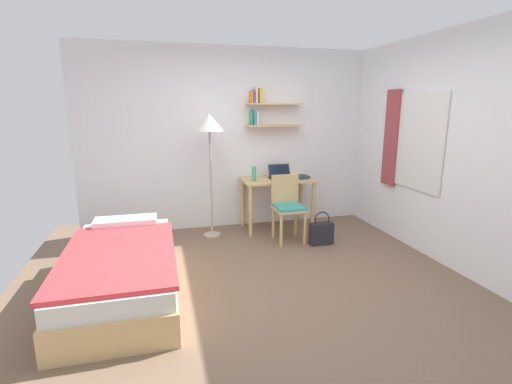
% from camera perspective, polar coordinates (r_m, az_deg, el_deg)
% --- Properties ---
extents(ground_plane, '(5.28, 5.28, 0.00)m').
position_cam_1_polar(ground_plane, '(3.96, 2.98, -13.66)').
color(ground_plane, brown).
extents(wall_back, '(4.40, 0.27, 2.60)m').
position_cam_1_polar(wall_back, '(5.52, -3.20, 8.15)').
color(wall_back, white).
rests_on(wall_back, ground_plane).
extents(wall_right, '(0.10, 4.40, 2.60)m').
position_cam_1_polar(wall_right, '(4.64, 27.67, 5.69)').
color(wall_right, white).
rests_on(wall_right, ground_plane).
extents(bed, '(0.99, 1.97, 0.54)m').
position_cam_1_polar(bed, '(3.86, -19.82, -11.28)').
color(bed, tan).
rests_on(bed, ground_plane).
extents(desk, '(1.03, 0.58, 0.74)m').
position_cam_1_polar(desk, '(5.46, 3.30, 0.59)').
color(desk, tan).
rests_on(desk, ground_plane).
extents(desk_chair, '(0.40, 0.43, 0.87)m').
position_cam_1_polar(desk_chair, '(5.01, 4.88, -1.95)').
color(desk_chair, tan).
rests_on(desk_chair, ground_plane).
extents(standing_lamp, '(0.37, 0.37, 1.68)m').
position_cam_1_polar(standing_lamp, '(5.01, -7.13, 9.34)').
color(standing_lamp, '#B2A893').
rests_on(standing_lamp, ground_plane).
extents(laptop, '(0.33, 0.22, 0.20)m').
position_cam_1_polar(laptop, '(5.48, 3.67, 2.64)').
color(laptop, black).
rests_on(laptop, desk).
extents(water_bottle, '(0.06, 0.06, 0.21)m').
position_cam_1_polar(water_bottle, '(5.25, -0.32, 2.80)').
color(water_bottle, '#42A87F').
rests_on(water_bottle, desk).
extents(book_stack, '(0.20, 0.25, 0.04)m').
position_cam_1_polar(book_stack, '(5.50, 6.99, 2.30)').
color(book_stack, '#3384C6').
rests_on(book_stack, desk).
extents(handbag, '(0.31, 0.12, 0.45)m').
position_cam_1_polar(handbag, '(4.98, 9.95, -6.16)').
color(handbag, '#232328').
rests_on(handbag, ground_plane).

